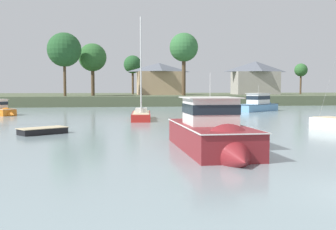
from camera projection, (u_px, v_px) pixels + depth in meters
The scene contains 12 objects.
far_shore_bank at pixel (144, 98), 100.15m from camera, with size 205.02×51.37×1.91m, color #4C563D.
sailboat_red at pixel (141, 117), 44.69m from camera, with size 2.71×7.90×11.75m.
cruiser_maroon at pixel (214, 141), 21.99m from camera, with size 3.48×10.49×5.56m.
cruiser_skyblue at pixel (260, 107), 61.18m from camera, with size 8.74×7.22×4.79m.
dinghy_black at pixel (43, 132), 30.76m from camera, with size 3.93×3.43×0.69m.
shore_tree_inland_c at pixel (64, 50), 77.33m from camera, with size 6.56×6.56×12.23m.
shore_tree_right_mid at pixel (93, 58), 83.39m from camera, with size 5.78×5.78×10.82m.
shore_tree_far_left at pixel (184, 48), 83.38m from camera, with size 5.96×5.96×13.01m.
shore_tree_center_left at pixel (133, 65), 98.67m from camera, with size 4.42×4.42×9.56m.
shore_tree_center at pixel (301, 70), 98.89m from camera, with size 3.19×3.19×7.59m.
cottage_near_water at pixel (159, 78), 92.56m from camera, with size 10.55×8.31×7.32m.
cottage_behind_trees at pixel (255, 77), 98.29m from camera, with size 11.52×6.52×8.08m.
Camera 1 is at (-8.83, -11.75, 3.55)m, focal length 42.94 mm.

